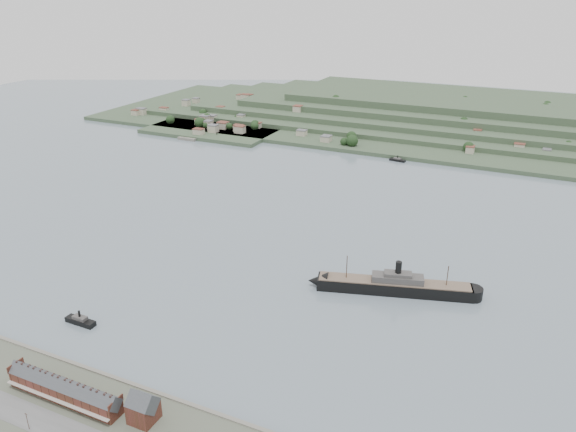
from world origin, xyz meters
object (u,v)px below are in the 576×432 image
at_px(gabled_building, 143,408).
at_px(steamship, 389,285).
at_px(terrace_row, 64,390).
at_px(tugboat, 80,321).

xyz_separation_m(gabled_building, steamship, (59.95, 141.57, -3.87)).
bearing_deg(terrace_row, tugboat, 128.61).
bearing_deg(steamship, terrace_row, -123.80).
height_order(gabled_building, steamship, steamship).
bearing_deg(terrace_row, gabled_building, 6.12).
relative_size(terrace_row, tugboat, 3.23).
distance_m(terrace_row, steamship, 175.21).
xyz_separation_m(gabled_building, tugboat, (-75.11, 43.07, -6.30)).
height_order(terrace_row, tugboat, terrace_row).
distance_m(terrace_row, gabled_building, 37.74).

